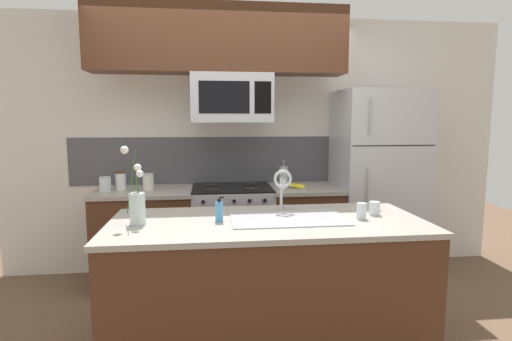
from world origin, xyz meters
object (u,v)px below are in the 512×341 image
refrigerator (376,184)px  drinking_glass (361,211)px  spare_glass (374,208)px  sink_faucet (282,185)px  storage_jar_tall (105,184)px  french_press (283,176)px  dish_soap_bottle (219,211)px  storage_jar_medium (121,181)px  stove_range (232,233)px  flower_vase (137,205)px  microwave (232,98)px  banana_bunch (297,186)px  storage_jar_short (148,182)px

refrigerator → drinking_glass: refrigerator is taller
refrigerator → spare_glass: 1.33m
sink_faucet → storage_jar_tall: bearing=145.8°
french_press → dish_soap_bottle: french_press is taller
drinking_glass → spare_glass: bearing=36.6°
spare_glass → storage_jar_medium: bearing=148.0°
stove_range → flower_vase: size_ratio=1.88×
microwave → sink_faucet: microwave is taller
microwave → drinking_glass: microwave is taller
stove_range → dish_soap_bottle: (-0.16, -1.26, 0.52)m
storage_jar_tall → stove_range: bearing=1.5°
flower_vase → dish_soap_bottle: bearing=0.4°
french_press → refrigerator: bearing=-2.4°
french_press → drinking_glass: (0.27, -1.35, -0.05)m
spare_glass → drinking_glass: bearing=-143.4°
storage_jar_tall → banana_bunch: storage_jar_tall is taller
storage_jar_medium → dish_soap_bottle: size_ratio=1.06×
banana_bunch → dish_soap_bottle: (-0.78, -1.20, 0.05)m
storage_jar_medium → sink_faucet: (1.34, -1.06, 0.11)m
stove_range → drinking_glass: 1.60m
stove_range → drinking_glass: size_ratio=8.73×
storage_jar_tall → flower_vase: 1.33m
dish_soap_bottle → flower_vase: 0.52m
refrigerator → french_press: 0.95m
flower_vase → spare_glass: bearing=2.3°
storage_jar_medium → sink_faucet: 1.72m
dish_soap_bottle → drinking_glass: dish_soap_bottle is taller
microwave → sink_faucet: size_ratio=2.43×
microwave → dish_soap_bottle: 1.47m
sink_faucet → dish_soap_bottle: size_ratio=1.85×
banana_bunch → flower_vase: flower_vase is taller
refrigerator → dish_soap_bottle: refrigerator is taller
microwave → dish_soap_bottle: bearing=-97.2°
microwave → spare_glass: bearing=-52.0°
microwave → french_press: size_ratio=2.79×
storage_jar_tall → french_press: bearing=3.1°
microwave → drinking_glass: 1.70m
dish_soap_bottle → banana_bunch: bearing=56.9°
stove_range → dish_soap_bottle: 1.37m
storage_jar_tall → sink_faucet: bearing=-34.2°
refrigerator → banana_bunch: refrigerator is taller
dish_soap_bottle → flower_vase: (-0.52, -0.00, 0.05)m
french_press → banana_bunch: bearing=-47.3°
stove_range → storage_jar_short: size_ratio=5.88×
storage_jar_short → dish_soap_bottle: size_ratio=0.96×
stove_range → storage_jar_medium: (-1.04, 0.03, 0.54)m
refrigerator → dish_soap_bottle: bearing=-141.7°
storage_jar_short → flower_vase: (0.11, -1.25, 0.04)m
banana_bunch → storage_jar_tall: bearing=179.1°
stove_range → storage_jar_medium: storage_jar_medium is taller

